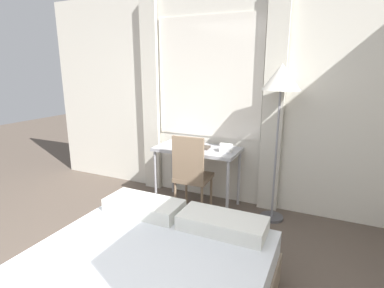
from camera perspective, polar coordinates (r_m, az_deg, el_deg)
The scene contains 6 objects.
wall_back_with_window at distance 3.86m, azimuth 5.41°, elevation 8.70°, with size 5.48×0.13×2.70m.
desk at distance 3.73m, azimuth 1.04°, elevation -1.81°, with size 1.04×0.54×0.77m.
desk_chair at distance 3.55m, azimuth -0.14°, elevation -5.26°, with size 0.42×0.42×0.98m.
standing_lamp at distance 3.35m, azimuth 16.59°, elevation 10.70°, with size 0.41×0.41×1.77m.
telephone at distance 3.54m, azimuth 6.52°, elevation -0.79°, with size 0.15×0.13×0.10m.
book at distance 3.68m, azimuth 1.58°, elevation -0.58°, with size 0.24×0.17×0.02m.
Camera 1 is at (1.27, -0.70, 1.72)m, focal length 28.00 mm.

